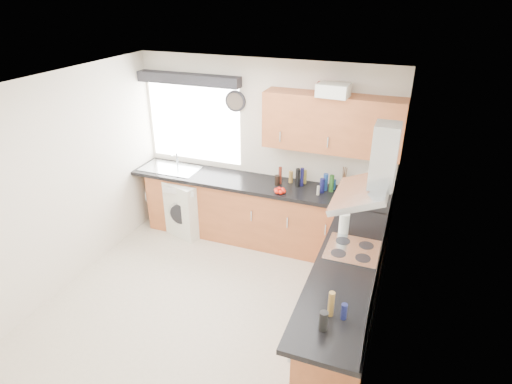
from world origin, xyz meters
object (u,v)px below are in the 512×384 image
at_px(oven, 348,289).
at_px(washing_machine, 190,206).
at_px(extractor_hood, 373,174).
at_px(upper_cabinets, 332,123).

height_order(oven, washing_machine, oven).
distance_m(extractor_hood, upper_cabinets, 1.48).
bearing_deg(upper_cabinets, extractor_hood, -63.87).
xyz_separation_m(extractor_hood, washing_machine, (-2.60, 1.10, -1.36)).
relative_size(extractor_hood, upper_cabinets, 0.46).
height_order(extractor_hood, upper_cabinets, upper_cabinets).
bearing_deg(extractor_hood, washing_machine, 157.07).
bearing_deg(oven, upper_cabinets, 112.54).
xyz_separation_m(oven, extractor_hood, (0.10, -0.00, 1.34)).
distance_m(upper_cabinets, washing_machine, 2.41).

